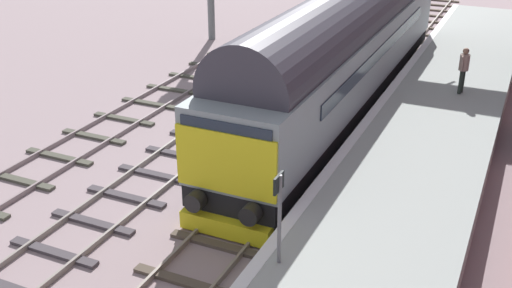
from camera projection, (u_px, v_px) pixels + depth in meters
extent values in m
plane|color=gray|center=(280.00, 177.00, 18.22)|extent=(140.00, 140.00, 0.00)
cube|color=gray|center=(258.00, 170.00, 18.46)|extent=(0.07, 60.00, 0.15)
cube|color=gray|center=(302.00, 180.00, 17.91)|extent=(0.07, 60.00, 0.15)
cube|color=#4D4237|center=(184.00, 282.00, 13.64)|extent=(2.50, 0.26, 0.09)
cube|color=#4D4237|center=(217.00, 245.00, 14.94)|extent=(2.50, 0.26, 0.09)
cube|color=#4D4237|center=(245.00, 214.00, 16.24)|extent=(2.50, 0.26, 0.09)
cube|color=#4D4237|center=(269.00, 188.00, 17.55)|extent=(2.50, 0.26, 0.09)
cube|color=#4D4237|center=(290.00, 165.00, 18.85)|extent=(2.50, 0.26, 0.09)
cube|color=#4D4237|center=(308.00, 145.00, 20.15)|extent=(2.50, 0.26, 0.09)
cube|color=#4D4237|center=(323.00, 128.00, 21.45)|extent=(2.50, 0.26, 0.09)
cube|color=#4D4237|center=(337.00, 113.00, 22.75)|extent=(2.50, 0.26, 0.09)
cube|color=#4D4237|center=(350.00, 99.00, 24.06)|extent=(2.50, 0.26, 0.09)
cube|color=#4D4237|center=(361.00, 87.00, 25.36)|extent=(2.50, 0.26, 0.09)
cube|color=#4D4237|center=(371.00, 76.00, 26.66)|extent=(2.50, 0.26, 0.09)
cube|color=#4D4237|center=(380.00, 66.00, 27.96)|extent=(2.50, 0.26, 0.09)
cube|color=#4D4237|center=(389.00, 57.00, 29.27)|extent=(2.50, 0.26, 0.09)
cube|color=#4D4237|center=(396.00, 48.00, 30.57)|extent=(2.50, 0.26, 0.09)
cube|color=#4D4237|center=(403.00, 40.00, 31.87)|extent=(2.50, 0.26, 0.09)
cube|color=#4D4237|center=(410.00, 33.00, 33.17)|extent=(2.50, 0.26, 0.09)
cube|color=#4D4237|center=(416.00, 27.00, 34.47)|extent=(2.50, 0.26, 0.09)
cube|color=#4D4237|center=(421.00, 21.00, 35.78)|extent=(2.50, 0.26, 0.09)
cube|color=#4D4237|center=(426.00, 15.00, 37.08)|extent=(2.50, 0.26, 0.09)
cube|color=#4D4237|center=(431.00, 10.00, 38.38)|extent=(2.50, 0.26, 0.09)
cube|color=#4D4237|center=(436.00, 5.00, 39.68)|extent=(2.50, 0.26, 0.09)
cube|color=#4D4237|center=(440.00, 0.00, 40.99)|extent=(2.50, 0.26, 0.09)
cube|color=gray|center=(162.00, 150.00, 19.74)|extent=(0.07, 60.00, 0.15)
cube|color=gray|center=(201.00, 158.00, 19.20)|extent=(0.07, 60.00, 0.15)
cube|color=#423B40|center=(7.00, 287.00, 13.45)|extent=(2.50, 0.26, 0.09)
cube|color=#423B40|center=(53.00, 252.00, 14.66)|extent=(2.50, 0.26, 0.09)
cube|color=#423B40|center=(93.00, 222.00, 15.86)|extent=(2.50, 0.26, 0.09)
cube|color=#423B40|center=(126.00, 197.00, 17.07)|extent=(2.50, 0.26, 0.09)
cube|color=#423B40|center=(155.00, 175.00, 18.28)|extent=(2.50, 0.26, 0.09)
cube|color=#423B40|center=(181.00, 155.00, 19.49)|extent=(2.50, 0.26, 0.09)
cube|color=#423B40|center=(203.00, 138.00, 20.69)|extent=(2.50, 0.26, 0.09)
cube|color=#423B40|center=(223.00, 123.00, 21.90)|extent=(2.50, 0.26, 0.09)
cube|color=#423B40|center=(241.00, 109.00, 23.11)|extent=(2.50, 0.26, 0.09)
cube|color=#423B40|center=(258.00, 97.00, 24.31)|extent=(2.50, 0.26, 0.09)
cube|color=#423B40|center=(272.00, 85.00, 25.52)|extent=(2.50, 0.26, 0.09)
cube|color=#423B40|center=(286.00, 75.00, 26.73)|extent=(2.50, 0.26, 0.09)
cube|color=#423B40|center=(298.00, 66.00, 27.93)|extent=(2.50, 0.26, 0.09)
cube|color=#423B40|center=(309.00, 57.00, 29.14)|extent=(2.50, 0.26, 0.09)
cube|color=#423B40|center=(319.00, 50.00, 30.35)|extent=(2.50, 0.26, 0.09)
cube|color=#423B40|center=(329.00, 42.00, 31.55)|extent=(2.50, 0.26, 0.09)
cube|color=#423B40|center=(337.00, 36.00, 32.76)|extent=(2.50, 0.26, 0.09)
cube|color=#423B40|center=(346.00, 29.00, 33.97)|extent=(2.50, 0.26, 0.09)
cube|color=#423B40|center=(353.00, 24.00, 35.18)|extent=(2.50, 0.26, 0.09)
cube|color=#423B40|center=(360.00, 18.00, 36.38)|extent=(2.50, 0.26, 0.09)
cube|color=#423B40|center=(367.00, 13.00, 37.59)|extent=(2.50, 0.26, 0.09)
cube|color=#423B40|center=(373.00, 8.00, 38.80)|extent=(2.50, 0.26, 0.09)
cube|color=#423B40|center=(379.00, 4.00, 40.00)|extent=(2.50, 0.26, 0.09)
cube|color=#423B40|center=(385.00, 0.00, 41.21)|extent=(2.50, 0.26, 0.09)
cube|color=gray|center=(77.00, 132.00, 21.04)|extent=(0.07, 60.00, 0.15)
cube|color=gray|center=(111.00, 140.00, 20.50)|extent=(0.07, 60.00, 0.15)
cube|color=#47453A|center=(19.00, 180.00, 17.95)|extent=(2.50, 0.26, 0.09)
cube|color=#47453A|center=(59.00, 157.00, 19.37)|extent=(2.50, 0.26, 0.09)
cube|color=#47453A|center=(94.00, 137.00, 20.78)|extent=(2.50, 0.26, 0.09)
cube|color=#47453A|center=(124.00, 119.00, 22.19)|extent=(2.50, 0.26, 0.09)
cube|color=#47453A|center=(150.00, 104.00, 23.61)|extent=(2.50, 0.26, 0.09)
cube|color=#47453A|center=(174.00, 90.00, 25.02)|extent=(2.50, 0.26, 0.09)
cube|color=#47453A|center=(195.00, 78.00, 26.44)|extent=(2.50, 0.26, 0.09)
cube|color=#47453A|center=(214.00, 67.00, 27.85)|extent=(2.50, 0.26, 0.09)
cube|color=#47453A|center=(231.00, 57.00, 29.26)|extent=(2.50, 0.26, 0.09)
cube|color=#47453A|center=(247.00, 47.00, 30.68)|extent=(2.50, 0.26, 0.09)
cube|color=#47453A|center=(261.00, 39.00, 32.09)|extent=(2.50, 0.26, 0.09)
cube|color=#47453A|center=(274.00, 32.00, 33.51)|extent=(2.50, 0.26, 0.09)
cube|color=#47453A|center=(286.00, 25.00, 34.92)|extent=(2.50, 0.26, 0.09)
cube|color=#47453A|center=(297.00, 18.00, 36.33)|extent=(2.50, 0.26, 0.09)
cube|color=#47453A|center=(307.00, 12.00, 37.75)|extent=(2.50, 0.26, 0.09)
cube|color=#47453A|center=(316.00, 7.00, 39.16)|extent=(2.50, 0.26, 0.09)
cube|color=#47453A|center=(325.00, 2.00, 40.58)|extent=(2.50, 0.26, 0.09)
cube|color=#9AA19C|center=(403.00, 187.00, 16.64)|extent=(4.00, 44.00, 1.00)
cube|color=white|center=(338.00, 158.00, 17.13)|extent=(0.30, 44.00, 0.01)
cube|color=black|center=(343.00, 89.00, 22.83)|extent=(2.56, 18.78, 0.60)
cube|color=gray|center=(345.00, 54.00, 22.27)|extent=(2.70, 18.78, 2.10)
cylinder|color=#3A3742|center=(347.00, 20.00, 21.75)|extent=(2.56, 17.28, 2.57)
cube|color=yellow|center=(225.00, 163.00, 14.55)|extent=(2.65, 0.08, 1.58)
cube|color=#232D3D|center=(225.00, 135.00, 14.26)|extent=(2.38, 0.04, 0.64)
cube|color=#232D3D|center=(383.00, 50.00, 21.62)|extent=(0.04, 13.15, 0.44)
cylinder|color=black|center=(195.00, 201.00, 15.12)|extent=(0.48, 0.35, 0.48)
cylinder|color=black|center=(250.00, 214.00, 14.55)|extent=(0.48, 0.35, 0.48)
cube|color=yellow|center=(226.00, 227.00, 15.23)|extent=(2.43, 0.36, 0.47)
cylinder|color=black|center=(256.00, 186.00, 16.63)|extent=(1.64, 1.04, 1.04)
cylinder|color=black|center=(272.00, 170.00, 17.53)|extent=(1.64, 1.04, 1.04)
cylinder|color=black|center=(287.00, 154.00, 18.44)|extent=(1.64, 1.04, 1.04)
cylinder|color=black|center=(379.00, 58.00, 27.47)|extent=(1.64, 1.04, 1.04)
cylinder|color=black|center=(385.00, 51.00, 28.38)|extent=(1.64, 1.04, 1.04)
cylinder|color=black|center=(391.00, 45.00, 29.29)|extent=(1.64, 1.04, 1.04)
cylinder|color=slate|center=(279.00, 220.00, 12.26)|extent=(0.08, 0.08, 2.02)
cube|color=black|center=(279.00, 183.00, 11.92)|extent=(0.05, 0.44, 0.36)
cube|color=white|center=(277.00, 183.00, 11.93)|extent=(0.01, 0.20, 0.24)
cylinder|color=#2B362E|center=(461.00, 82.00, 21.65)|extent=(0.13, 0.13, 0.84)
cylinder|color=#2B362E|center=(463.00, 81.00, 21.80)|extent=(0.13, 0.13, 0.84)
cylinder|color=tan|center=(464.00, 62.00, 21.43)|extent=(0.40, 0.40, 0.56)
sphere|color=#906752|center=(466.00, 51.00, 21.26)|extent=(0.22, 0.22, 0.22)
cylinder|color=tan|center=(462.00, 64.00, 21.28)|extent=(0.09, 0.09, 0.52)
cylinder|color=tan|center=(467.00, 61.00, 21.59)|extent=(0.09, 0.09, 0.52)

